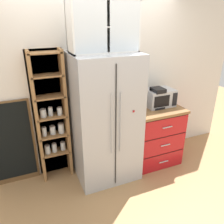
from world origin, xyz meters
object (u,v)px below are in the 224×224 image
at_px(bottle_cobalt, 154,99).
at_px(chalkboard_menu, 12,144).
at_px(refrigerator, 105,119).
at_px(bottle_clear, 157,101).
at_px(microwave, 159,98).
at_px(coffee_maker, 156,97).
at_px(mug_charcoal, 140,107).

relative_size(bottle_cobalt, chalkboard_menu, 0.21).
bearing_deg(chalkboard_menu, refrigerator, -14.97).
bearing_deg(bottle_clear, chalkboard_menu, 171.58).
distance_m(microwave, coffee_maker, 0.09).
bearing_deg(refrigerator, mug_charcoal, 5.77).
bearing_deg(bottle_clear, bottle_cobalt, 90.00).
distance_m(microwave, chalkboard_menu, 2.22).
distance_m(coffee_maker, chalkboard_menu, 2.15).
xyz_separation_m(mug_charcoal, chalkboard_menu, (-1.83, 0.27, -0.36)).
distance_m(refrigerator, microwave, 0.94).
bearing_deg(microwave, bottle_cobalt, 176.33).
xyz_separation_m(refrigerator, bottle_cobalt, (0.84, 0.09, 0.14)).
bearing_deg(mug_charcoal, bottle_cobalt, 6.92).
relative_size(coffee_maker, chalkboard_menu, 0.25).
bearing_deg(coffee_maker, chalkboard_menu, 172.10).
bearing_deg(coffee_maker, refrigerator, -177.08).
xyz_separation_m(coffee_maker, mug_charcoal, (-0.26, 0.02, -0.11)).
height_order(coffee_maker, bottle_clear, coffee_maker).
relative_size(coffee_maker, bottle_cobalt, 1.21).
bearing_deg(mug_charcoal, coffee_maker, -3.62).
relative_size(refrigerator, mug_charcoal, 15.17).
bearing_deg(chalkboard_menu, mug_charcoal, -8.49).
distance_m(bottle_cobalt, chalkboard_menu, 2.14).
bearing_deg(mug_charcoal, chalkboard_menu, 171.51).
distance_m(refrigerator, bottle_clear, 0.85).
xyz_separation_m(mug_charcoal, bottle_clear, (0.26, -0.04, 0.07)).
bearing_deg(chalkboard_menu, microwave, -6.51).
distance_m(refrigerator, mug_charcoal, 0.59).
xyz_separation_m(refrigerator, coffee_maker, (0.84, 0.04, 0.19)).
distance_m(mug_charcoal, bottle_cobalt, 0.27).
height_order(coffee_maker, bottle_cobalt, coffee_maker).
bearing_deg(mug_charcoal, bottle_clear, -7.89).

